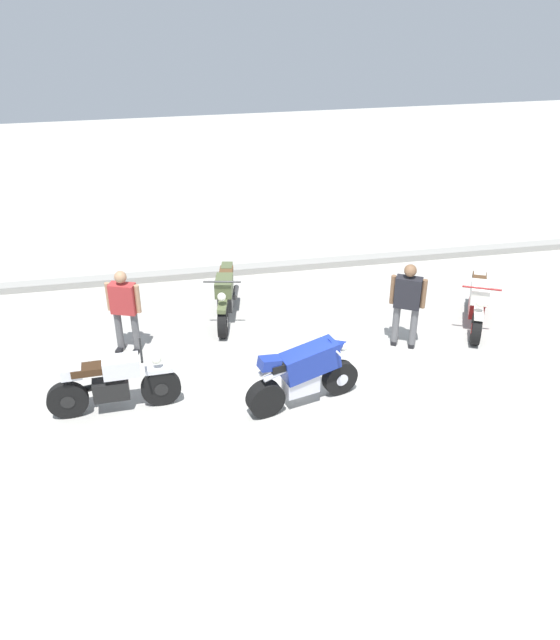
{
  "coord_description": "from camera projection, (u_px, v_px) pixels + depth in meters",
  "views": [
    {
      "loc": [
        -2.66,
        -9.1,
        6.67
      ],
      "look_at": [
        -0.78,
        1.04,
        0.75
      ],
      "focal_mm": 37.9,
      "sensor_mm": 36.0,
      "label": 1
    }
  ],
  "objects": [
    {
      "name": "curb_edge",
      "position": [
        285.0,
        266.0,
        15.39
      ],
      "size": [
        14.0,
        0.3,
        0.15
      ],
      "primitive_type": "cube",
      "color": "gray",
      "rests_on": "ground"
    },
    {
      "name": "motorcycle_silver_cruiser",
      "position": [
        113.0,
        383.0,
        10.61
      ],
      "size": [
        2.09,
        0.7,
        1.09
      ],
      "rotation": [
        0.0,
        0.0,
        0.05
      ],
      "color": "black",
      "rests_on": "ground"
    },
    {
      "name": "motorcycle_olive_vintage",
      "position": [
        226.0,
        296.0,
        13.23
      ],
      "size": [
        0.79,
        1.95,
        1.07
      ],
      "rotation": [
        0.0,
        0.0,
        4.52
      ],
      "color": "black",
      "rests_on": "ground"
    },
    {
      "name": "person_in_red_shirt",
      "position": [
        124.0,
        307.0,
        11.97
      ],
      "size": [
        0.62,
        0.43,
        1.61
      ],
      "rotation": [
        0.0,
        0.0,
        4.36
      ],
      "color": "#59595B",
      "rests_on": "ground"
    },
    {
      "name": "motorcycle_blue_sportbike",
      "position": [
        304.0,
        373.0,
        10.74
      ],
      "size": [
        1.93,
        0.83,
        1.14
      ],
      "rotation": [
        0.0,
        0.0,
        0.26
      ],
      "color": "black",
      "rests_on": "ground"
    },
    {
      "name": "person_in_black_shirt",
      "position": [
        407.0,
        301.0,
        12.1
      ],
      "size": [
        0.61,
        0.48,
        1.66
      ],
      "rotation": [
        0.0,
        0.0,
        1.07
      ],
      "color": "#59595B",
      "rests_on": "ground"
    },
    {
      "name": "motorcycle_cream_vintage",
      "position": [
        477.0,
        303.0,
        12.99
      ],
      "size": [
        1.03,
        1.84,
        1.07
      ],
      "rotation": [
        0.0,
        0.0,
        4.29
      ],
      "color": "black",
      "rests_on": "ground"
    },
    {
      "name": "ground_plane",
      "position": [
        336.0,
        384.0,
        11.5
      ],
      "size": [
        40.0,
        40.0,
        0.0
      ],
      "primitive_type": "plane",
      "color": "#ADAAA3"
    }
  ]
}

